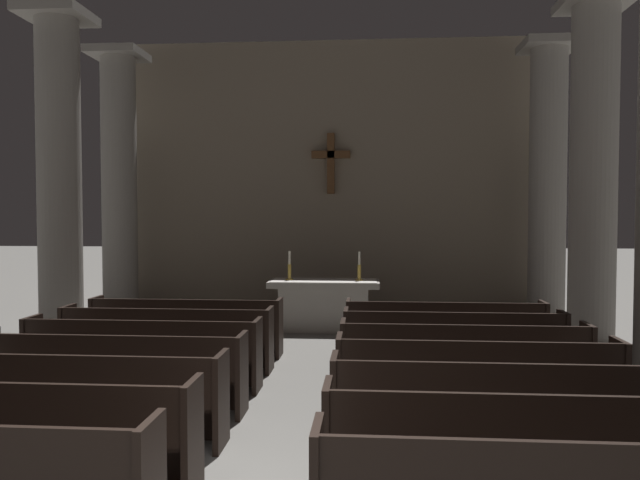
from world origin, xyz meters
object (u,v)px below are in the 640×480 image
(pew_left_row_6, at_px, (167,338))
(column_right_third, at_px, (593,181))
(pew_right_row_7, at_px, (445,330))
(pew_left_row_4, at_px, (111,372))
(column_left_fourth, at_px, (119,189))
(candlestick_left, at_px, (289,271))
(pew_left_row_3, at_px, (71,397))
(altar, at_px, (324,304))
(pew_right_row_5, at_px, (464,359))
(pew_right_row_3, at_px, (495,407))
(pew_right_row_6, at_px, (453,343))
(pew_right_row_4, at_px, (477,380))
(pew_left_row_5, at_px, (142,353))
(pew_right_row_2, at_px, (520,446))
(column_left_third, at_px, (59,183))
(column_right_fourth, at_px, (548,188))
(candlestick_right, at_px, (359,272))
(pew_left_row_7, at_px, (187,326))
(pew_left_row_2, at_px, (14,431))

(pew_left_row_6, distance_m, column_right_third, 7.34)
(pew_right_row_7, bearing_deg, pew_left_row_4, -144.45)
(column_left_fourth, xyz_separation_m, candlestick_left, (3.91, -1.02, -1.69))
(pew_left_row_3, xyz_separation_m, candlestick_left, (1.41, 6.39, 0.71))
(pew_left_row_6, bearing_deg, altar, 58.04)
(pew_left_row_3, distance_m, pew_right_row_7, 5.82)
(pew_right_row_5, relative_size, column_left_fourth, 0.53)
(pew_right_row_3, distance_m, pew_right_row_6, 3.01)
(pew_right_row_5, bearing_deg, pew_left_row_4, -166.60)
(pew_right_row_3, relative_size, pew_right_row_6, 1.00)
(pew_left_row_3, relative_size, pew_right_row_5, 1.00)
(pew_left_row_3, distance_m, pew_right_row_4, 4.33)
(pew_right_row_6, bearing_deg, pew_right_row_5, -90.00)
(pew_left_row_3, height_order, pew_left_row_4, same)
(pew_left_row_3, height_order, column_left_fourth, column_left_fourth)
(pew_left_row_5, xyz_separation_m, pew_right_row_2, (4.22, -3.01, 0.00))
(column_left_third, height_order, column_right_fourth, same)
(column_left_fourth, relative_size, candlestick_left, 10.32)
(pew_right_row_5, bearing_deg, altar, 115.68)
(column_left_third, relative_size, candlestick_right, 10.32)
(altar, bearing_deg, pew_right_row_6, -58.04)
(pew_left_row_6, bearing_deg, pew_left_row_5, -90.00)
(pew_right_row_5, bearing_deg, pew_left_row_5, 180.00)
(column_left_third, xyz_separation_m, altar, (4.61, 1.66, -2.35))
(pew_left_row_7, relative_size, pew_right_row_6, 1.00)
(pew_left_row_7, xyz_separation_m, pew_right_row_7, (4.22, 0.00, 0.00))
(candlestick_right, bearing_deg, pew_left_row_2, -110.79)
(pew_left_row_4, relative_size, pew_right_row_4, 1.00)
(pew_left_row_4, bearing_deg, pew_right_row_2, -25.47)
(pew_right_row_3, height_order, column_right_fourth, column_right_fourth)
(pew_left_row_5, bearing_deg, pew_right_row_7, 25.47)
(pew_left_row_7, bearing_deg, pew_left_row_2, -90.00)
(pew_left_row_2, distance_m, pew_left_row_6, 4.02)
(pew_right_row_3, bearing_deg, pew_right_row_6, 90.00)
(pew_right_row_3, bearing_deg, candlestick_left, 113.72)
(pew_right_row_5, distance_m, column_left_third, 7.64)
(pew_left_row_3, bearing_deg, pew_left_row_5, 90.00)
(pew_right_row_5, bearing_deg, pew_right_row_3, -90.00)
(pew_left_row_2, xyz_separation_m, column_left_third, (-2.51, 5.74, 2.40))
(pew_left_row_6, relative_size, pew_right_row_4, 1.00)
(pew_left_row_2, relative_size, pew_right_row_6, 1.00)
(pew_left_row_2, relative_size, pew_left_row_4, 1.00)
(pew_left_row_3, bearing_deg, candlestick_right, 66.28)
(pew_right_row_4, bearing_deg, pew_left_row_4, 180.00)
(pew_right_row_4, height_order, candlestick_right, candlestick_right)
(pew_left_row_2, bearing_deg, pew_right_row_7, 49.98)
(pew_left_row_5, xyz_separation_m, candlestick_right, (2.81, 4.38, 0.71))
(pew_right_row_3, relative_size, candlestick_right, 5.49)
(pew_left_row_6, relative_size, pew_right_row_7, 1.00)
(column_right_fourth, bearing_deg, candlestick_left, -169.16)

